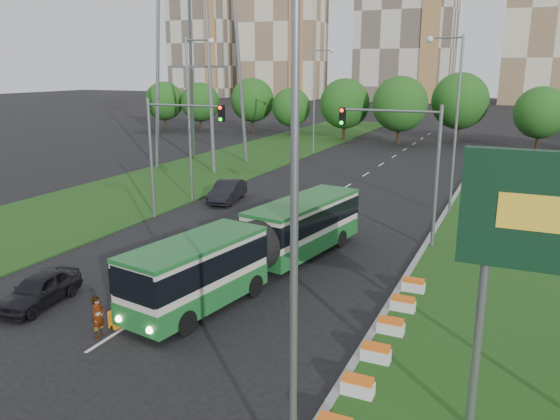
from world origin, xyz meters
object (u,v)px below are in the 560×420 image
at_px(car_left_near, 39,290).
at_px(shopping_trolley, 115,320).
at_px(articulated_bus, 259,244).
at_px(pedestrian, 98,317).
at_px(traffic_mast_median, 408,153).
at_px(car_left_far, 227,191).
at_px(traffic_mast_left, 170,140).

distance_m(car_left_near, shopping_trolley, 4.41).
xyz_separation_m(articulated_bus, pedestrian, (-2.76, -8.15, -0.81)).
xyz_separation_m(articulated_bus, car_left_near, (-7.10, -6.95, -0.92)).
bearing_deg(pedestrian, articulated_bus, -21.78).
bearing_deg(traffic_mast_median, articulated_bus, -124.82).
bearing_deg(car_left_far, articulated_bus, -65.23).
distance_m(car_left_near, car_left_far, 19.81).
height_order(traffic_mast_median, shopping_trolley, traffic_mast_median).
bearing_deg(shopping_trolley, pedestrian, -87.33).
bearing_deg(car_left_far, pedestrian, -83.83).
xyz_separation_m(traffic_mast_left, car_left_near, (2.65, -13.73, -4.65)).
bearing_deg(articulated_bus, car_left_far, 134.86).
xyz_separation_m(car_left_far, shopping_trolley, (6.33, -20.09, -0.46)).
bearing_deg(traffic_mast_median, car_left_near, -130.33).
relative_size(car_left_near, pedestrian, 2.53).
distance_m(traffic_mast_median, car_left_far, 15.95).
bearing_deg(traffic_mast_left, car_left_far, 83.25).
bearing_deg(traffic_mast_median, pedestrian, -117.17).
bearing_deg(traffic_mast_left, pedestrian, -64.91).
bearing_deg(pedestrian, traffic_mast_median, -30.21).
xyz_separation_m(car_left_near, car_left_far, (-1.95, 19.71, 0.09)).
bearing_deg(shopping_trolley, articulated_bus, 75.75).
xyz_separation_m(traffic_mast_median, car_left_near, (-12.50, -14.73, -4.65)).
bearing_deg(traffic_mast_left, car_left_near, -79.06).
xyz_separation_m(traffic_mast_median, articulated_bus, (-5.41, -7.77, -3.73)).
distance_m(articulated_bus, shopping_trolley, 7.92).
bearing_deg(pedestrian, car_left_near, 71.57).
xyz_separation_m(articulated_bus, car_left_far, (-9.04, 12.76, -0.83)).
height_order(articulated_bus, car_left_near, articulated_bus).
bearing_deg(traffic_mast_left, shopping_trolley, -63.49).
relative_size(traffic_mast_left, car_left_near, 1.94).
height_order(car_left_near, car_left_far, car_left_far).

